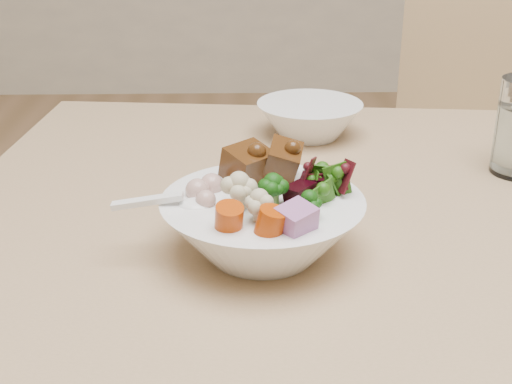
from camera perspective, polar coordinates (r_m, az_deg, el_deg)
The scene contains 4 objects.
chair_far at distance 1.57m, azimuth 18.51°, elevation 3.70°, with size 0.49×0.49×0.90m.
food_bowl at distance 0.71m, azimuth 0.65°, elevation -2.43°, with size 0.20×0.20×0.11m.
soup_spoon at distance 0.69m, azimuth -5.82°, elevation -0.99°, with size 0.10×0.03×0.02m.
side_bowl at distance 1.05m, azimuth 4.30°, elevation 5.77°, with size 0.15×0.15×0.05m, color white, non-canonical shape.
Camera 1 is at (-0.28, -0.53, 1.02)m, focal length 50.00 mm.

